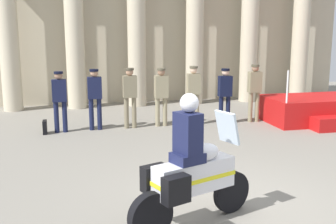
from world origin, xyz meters
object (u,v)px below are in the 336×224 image
(officer_in_row_6, at_px, (255,88))
(briefcase_on_ground, at_px, (45,127))
(officer_in_row_0, at_px, (60,97))
(reviewing_stand, at_px, (323,110))
(officer_in_row_2, at_px, (130,93))
(motorcycle_with_rider, at_px, (190,172))
(officer_in_row_1, at_px, (95,94))
(officer_in_row_4, at_px, (193,90))
(officer_in_row_5, at_px, (225,92))
(officer_in_row_3, at_px, (161,92))

(officer_in_row_6, height_order, briefcase_on_ground, officer_in_row_6)
(briefcase_on_ground, bearing_deg, officer_in_row_0, 9.69)
(reviewing_stand, xyz_separation_m, officer_in_row_6, (-2.05, 0.48, 0.66))
(reviewing_stand, distance_m, officer_in_row_2, 5.86)
(officer_in_row_2, relative_size, motorcycle_with_rider, 0.86)
(reviewing_stand, bearing_deg, motorcycle_with_rider, -135.78)
(officer_in_row_1, bearing_deg, officer_in_row_4, 178.89)
(reviewing_stand, height_order, officer_in_row_5, reviewing_stand)
(reviewing_stand, bearing_deg, officer_in_row_5, 172.21)
(officer_in_row_2, height_order, officer_in_row_3, officer_in_row_2)
(officer_in_row_0, distance_m, briefcase_on_ground, 0.91)
(reviewing_stand, bearing_deg, officer_in_row_0, 176.92)
(officer_in_row_1, xyz_separation_m, motorcycle_with_rider, (0.96, -6.15, -0.20))
(officer_in_row_2, bearing_deg, reviewing_stand, 174.30)
(officer_in_row_3, height_order, motorcycle_with_rider, motorcycle_with_rider)
(officer_in_row_0, bearing_deg, officer_in_row_4, -179.80)
(officer_in_row_1, bearing_deg, officer_in_row_6, 178.94)
(officer_in_row_0, height_order, motorcycle_with_rider, motorcycle_with_rider)
(officer_in_row_1, xyz_separation_m, officer_in_row_2, (0.97, -0.00, 0.01))
(officer_in_row_0, bearing_deg, officer_in_row_2, -178.46)
(officer_in_row_4, distance_m, officer_in_row_6, 1.90)
(reviewing_stand, relative_size, officer_in_row_4, 1.99)
(reviewing_stand, bearing_deg, briefcase_on_ground, 177.58)
(officer_in_row_0, bearing_deg, officer_in_row_5, 179.13)
(officer_in_row_3, distance_m, motorcycle_with_rider, 6.26)
(officer_in_row_4, bearing_deg, officer_in_row_1, -1.11)
(officer_in_row_4, relative_size, officer_in_row_5, 1.05)
(reviewing_stand, distance_m, officer_in_row_1, 6.82)
(officer_in_row_1, distance_m, briefcase_on_ground, 1.59)
(officer_in_row_4, distance_m, officer_in_row_5, 0.95)
(officer_in_row_0, relative_size, officer_in_row_2, 0.97)
(reviewing_stand, xyz_separation_m, officer_in_row_0, (-7.71, 0.42, 0.61))
(officer_in_row_1, height_order, officer_in_row_6, officer_in_row_6)
(officer_in_row_5, relative_size, officer_in_row_6, 0.95)
(reviewing_stand, height_order, officer_in_row_0, reviewing_stand)
(officer_in_row_2, distance_m, officer_in_row_3, 0.91)
(officer_in_row_2, xyz_separation_m, officer_in_row_5, (2.79, -0.08, -0.04))
(officer_in_row_1, relative_size, officer_in_row_2, 0.99)
(officer_in_row_0, height_order, officer_in_row_5, officer_in_row_0)
(officer_in_row_3, height_order, officer_in_row_4, officer_in_row_4)
(reviewing_stand, relative_size, officer_in_row_5, 2.10)
(officer_in_row_3, height_order, officer_in_row_6, officer_in_row_6)
(officer_in_row_4, bearing_deg, reviewing_stand, 172.22)
(officer_in_row_1, distance_m, officer_in_row_6, 4.73)
(officer_in_row_0, relative_size, officer_in_row_5, 1.01)
(reviewing_stand, height_order, briefcase_on_ground, reviewing_stand)
(officer_in_row_3, relative_size, officer_in_row_5, 1.02)
(reviewing_stand, bearing_deg, officer_in_row_1, 175.81)
(officer_in_row_0, bearing_deg, reviewing_stand, 176.09)
(officer_in_row_0, relative_size, officer_in_row_3, 0.99)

